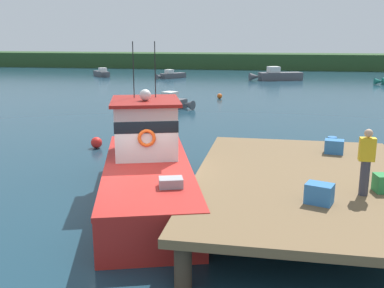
{
  "coord_description": "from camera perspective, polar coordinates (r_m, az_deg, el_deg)",
  "views": [
    {
      "loc": [
        3.82,
        -11.95,
        4.91
      ],
      "look_at": [
        1.2,
        2.37,
        1.4
      ],
      "focal_mm": 41.31,
      "sensor_mm": 36.0,
      "label": 1
    }
  ],
  "objects": [
    {
      "name": "mooring_buoy_channel_marker",
      "position": [
        36.73,
        3.59,
        6.2
      ],
      "size": [
        0.42,
        0.42,
        0.42
      ],
      "primitive_type": "sphere",
      "color": "#EA5B19",
      "rests_on": "ground"
    },
    {
      "name": "crate_single_by_cleat",
      "position": [
        15.24,
        17.87,
        -0.32
      ],
      "size": [
        0.66,
        0.52,
        0.45
      ],
      "primitive_type": "cube",
      "rotation": [
        0.0,
        0.0,
        -0.15
      ],
      "color": "#3370B2",
      "rests_on": "dock"
    },
    {
      "name": "deckhand_by_the_boat",
      "position": [
        11.3,
        21.55,
        -2.03
      ],
      "size": [
        0.36,
        0.22,
        1.63
      ],
      "color": "#383842",
      "rests_on": "dock"
    },
    {
      "name": "mooring_buoy_outer",
      "position": [
        20.58,
        -12.23,
        0.18
      ],
      "size": [
        0.51,
        0.51,
        0.51
      ],
      "primitive_type": "sphere",
      "color": "red",
      "rests_on": "ground"
    },
    {
      "name": "moored_boat_far_left",
      "position": [
        32.23,
        -3.28,
        5.48
      ],
      "size": [
        4.39,
        2.73,
        1.13
      ],
      "color": "#4C4C51",
      "rests_on": "ground"
    },
    {
      "name": "dock",
      "position": [
        12.59,
        14.38,
        -4.63
      ],
      "size": [
        6.0,
        9.0,
        1.2
      ],
      "color": "#4C3D2D",
      "rests_on": "ground"
    },
    {
      "name": "main_fishing_boat",
      "position": [
        13.96,
        -5.81,
        -2.75
      ],
      "size": [
        4.8,
        9.9,
        4.8
      ],
      "color": "red",
      "rests_on": "ground"
    },
    {
      "name": "crate_single_far",
      "position": [
        10.59,
        16.11,
        -6.16
      ],
      "size": [
        0.71,
        0.62,
        0.47
      ],
      "primitive_type": "cube",
      "rotation": [
        0.0,
        0.0,
        -0.34
      ],
      "color": "#3370B2",
      "rests_on": "dock"
    },
    {
      "name": "moored_boat_mid_harbor",
      "position": [
        53.65,
        10.89,
        8.67
      ],
      "size": [
        6.35,
        3.38,
        1.61
      ],
      "color": "#4C4C51",
      "rests_on": "ground"
    },
    {
      "name": "ground_plane",
      "position": [
        13.47,
        -6.92,
        -7.92
      ],
      "size": [
        200.0,
        200.0,
        0.0
      ],
      "primitive_type": "plane",
      "color": "#193847"
    },
    {
      "name": "bait_bucket",
      "position": [
        16.2,
        17.63,
        0.3
      ],
      "size": [
        0.32,
        0.32,
        0.34
      ],
      "primitive_type": "cylinder",
      "color": "#2866B2",
      "rests_on": "dock"
    },
    {
      "name": "moored_boat_far_right",
      "position": [
        59.22,
        -11.53,
        8.92
      ],
      "size": [
        3.47,
        4.01,
        1.13
      ],
      "color": "#4C4C51",
      "rests_on": "ground"
    },
    {
      "name": "far_shoreline",
      "position": [
        74.14,
        7.54,
        10.59
      ],
      "size": [
        120.0,
        8.0,
        2.4
      ],
      "primitive_type": "cube",
      "color": "#284723",
      "rests_on": "ground"
    },
    {
      "name": "moored_boat_near_channel",
      "position": [
        55.43,
        -2.72,
        8.86
      ],
      "size": [
        3.29,
        3.83,
        1.08
      ],
      "color": "#4C4C51",
      "rests_on": "ground"
    }
  ]
}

